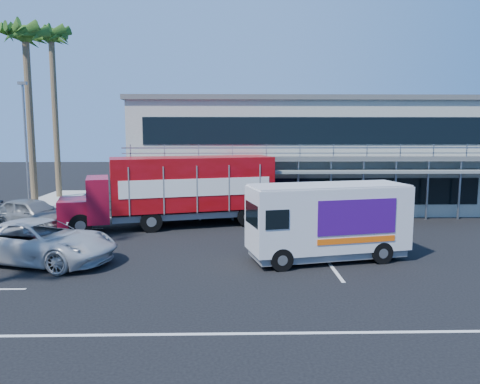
{
  "coord_description": "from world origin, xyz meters",
  "views": [
    {
      "loc": [
        -1.97,
        -17.55,
        5.27
      ],
      "look_at": [
        -1.45,
        4.67,
        2.3
      ],
      "focal_mm": 35.0,
      "sensor_mm": 36.0,
      "label": 1
    }
  ],
  "objects": [
    {
      "name": "ground",
      "position": [
        0.0,
        0.0,
        0.0
      ],
      "size": [
        120.0,
        120.0,
        0.0
      ],
      "primitive_type": "plane",
      "color": "black",
      "rests_on": "ground"
    },
    {
      "name": "building",
      "position": [
        3.0,
        14.94,
        3.66
      ],
      "size": [
        22.4,
        12.0,
        7.3
      ],
      "color": "gray",
      "rests_on": "ground"
    },
    {
      "name": "palm_e",
      "position": [
        -14.7,
        13.0,
        10.57
      ],
      "size": [
        2.8,
        2.8,
        12.25
      ],
      "color": "brown",
      "rests_on": "ground"
    },
    {
      "name": "palm_f",
      "position": [
        -15.1,
        18.5,
        11.47
      ],
      "size": [
        2.8,
        2.8,
        13.25
      ],
      "color": "brown",
      "rests_on": "ground"
    },
    {
      "name": "light_pole_far",
      "position": [
        -14.2,
        11.0,
        4.5
      ],
      "size": [
        0.5,
        0.25,
        8.09
      ],
      "color": "gray",
      "rests_on": "ground"
    },
    {
      "name": "red_truck",
      "position": [
        -4.75,
        7.8,
        2.09
      ],
      "size": [
        11.55,
        5.38,
        3.79
      ],
      "rotation": [
        0.0,
        0.0,
        0.26
      ],
      "color": "maroon",
      "rests_on": "ground"
    },
    {
      "name": "white_van",
      "position": [
        1.99,
        0.86,
        1.64
      ],
      "size": [
        6.67,
        3.48,
        3.1
      ],
      "rotation": [
        0.0,
        0.0,
        0.21
      ],
      "color": "silver",
      "rests_on": "ground"
    },
    {
      "name": "parked_car_c",
      "position": [
        -9.5,
        0.8,
        0.86
      ],
      "size": [
        6.73,
        4.57,
        1.71
      ],
      "primitive_type": "imported",
      "rotation": [
        0.0,
        0.0,
        1.26
      ],
      "color": "#B8B8BA",
      "rests_on": "ground"
    },
    {
      "name": "parked_car_d",
      "position": [
        -12.5,
        7.6,
        0.71
      ],
      "size": [
        4.98,
        2.19,
        1.42
      ],
      "primitive_type": "imported",
      "rotation": [
        0.0,
        0.0,
        1.53
      ],
      "color": "#2B323A",
      "rests_on": "ground"
    },
    {
      "name": "parked_car_e",
      "position": [
        -12.5,
        7.2,
        0.83
      ],
      "size": [
        5.26,
        3.81,
        1.66
      ],
      "primitive_type": "imported",
      "rotation": [
        0.0,
        0.0,
        1.15
      ],
      "color": "slate",
      "rests_on": "ground"
    }
  ]
}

